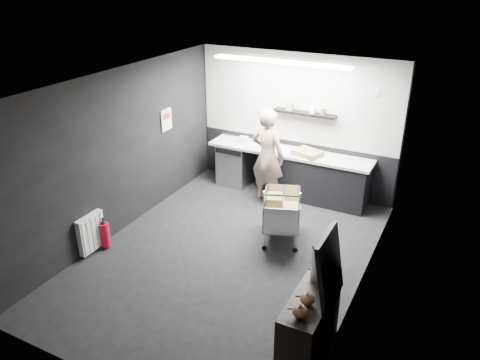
% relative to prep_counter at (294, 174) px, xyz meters
% --- Properties ---
extents(floor, '(5.50, 5.50, 0.00)m').
position_rel_prep_counter_xyz_m(floor, '(-0.14, -2.42, -0.46)').
color(floor, black).
rests_on(floor, ground).
extents(ceiling, '(5.50, 5.50, 0.00)m').
position_rel_prep_counter_xyz_m(ceiling, '(-0.14, -2.42, 2.24)').
color(ceiling, white).
rests_on(ceiling, wall_back).
extents(wall_back, '(5.50, 0.00, 5.50)m').
position_rel_prep_counter_xyz_m(wall_back, '(-0.14, 0.33, 0.89)').
color(wall_back, black).
rests_on(wall_back, floor).
extents(wall_front, '(5.50, 0.00, 5.50)m').
position_rel_prep_counter_xyz_m(wall_front, '(-0.14, -5.17, 0.89)').
color(wall_front, black).
rests_on(wall_front, floor).
extents(wall_left, '(0.00, 5.50, 5.50)m').
position_rel_prep_counter_xyz_m(wall_left, '(-2.14, -2.42, 0.89)').
color(wall_left, black).
rests_on(wall_left, floor).
extents(wall_right, '(0.00, 5.50, 5.50)m').
position_rel_prep_counter_xyz_m(wall_right, '(1.86, -2.42, 0.89)').
color(wall_right, black).
rests_on(wall_right, floor).
extents(kitchen_wall_panel, '(3.95, 0.02, 1.70)m').
position_rel_prep_counter_xyz_m(kitchen_wall_panel, '(-0.14, 0.31, 1.39)').
color(kitchen_wall_panel, '#BCBBB7').
rests_on(kitchen_wall_panel, wall_back).
extents(dado_panel, '(3.95, 0.02, 1.00)m').
position_rel_prep_counter_xyz_m(dado_panel, '(-0.14, 0.31, 0.04)').
color(dado_panel, black).
rests_on(dado_panel, wall_back).
extents(floating_shelf, '(1.20, 0.22, 0.04)m').
position_rel_prep_counter_xyz_m(floating_shelf, '(0.06, 0.20, 1.16)').
color(floating_shelf, black).
rests_on(floating_shelf, wall_back).
extents(wall_clock, '(0.20, 0.03, 0.20)m').
position_rel_prep_counter_xyz_m(wall_clock, '(1.26, 0.30, 1.69)').
color(wall_clock, silver).
rests_on(wall_clock, wall_back).
extents(poster, '(0.02, 0.30, 0.40)m').
position_rel_prep_counter_xyz_m(poster, '(-2.12, -1.12, 1.09)').
color(poster, white).
rests_on(poster, wall_left).
extents(poster_red_band, '(0.02, 0.22, 0.10)m').
position_rel_prep_counter_xyz_m(poster_red_band, '(-2.11, -1.12, 1.16)').
color(poster_red_band, red).
rests_on(poster_red_band, poster).
extents(radiator, '(0.10, 0.50, 0.60)m').
position_rel_prep_counter_xyz_m(radiator, '(-2.08, -3.32, -0.11)').
color(radiator, silver).
rests_on(radiator, wall_left).
extents(ceiling_strip, '(2.40, 0.20, 0.04)m').
position_rel_prep_counter_xyz_m(ceiling_strip, '(-0.14, -0.57, 2.21)').
color(ceiling_strip, white).
rests_on(ceiling_strip, ceiling).
extents(prep_counter, '(3.20, 0.61, 0.90)m').
position_rel_prep_counter_xyz_m(prep_counter, '(0.00, 0.00, 0.00)').
color(prep_counter, black).
rests_on(prep_counter, floor).
extents(person, '(0.72, 0.52, 1.82)m').
position_rel_prep_counter_xyz_m(person, '(-0.37, -0.45, 0.45)').
color(person, beige).
rests_on(person, floor).
extents(shopping_cart, '(0.87, 1.14, 1.05)m').
position_rel_prep_counter_xyz_m(shopping_cart, '(0.39, -1.59, 0.04)').
color(shopping_cart, silver).
rests_on(shopping_cart, floor).
extents(sideboard, '(0.46, 1.08, 1.62)m').
position_rel_prep_counter_xyz_m(sideboard, '(1.65, -3.76, 0.06)').
color(sideboard, black).
rests_on(sideboard, floor).
extents(fire_extinguisher, '(0.16, 0.16, 0.51)m').
position_rel_prep_counter_xyz_m(fire_extinguisher, '(-1.99, -3.13, -0.21)').
color(fire_extinguisher, '#B50C26').
rests_on(fire_extinguisher, floor).
extents(cardboard_box, '(0.58, 0.50, 0.10)m').
position_rel_prep_counter_xyz_m(cardboard_box, '(0.26, -0.05, 0.49)').
color(cardboard_box, '#94794F').
rests_on(cardboard_box, prep_counter).
extents(pink_tub, '(0.19, 0.19, 0.19)m').
position_rel_prep_counter_xyz_m(pink_tub, '(-0.66, 0.00, 0.54)').
color(pink_tub, beige).
rests_on(pink_tub, prep_counter).
extents(white_container, '(0.19, 0.15, 0.15)m').
position_rel_prep_counter_xyz_m(white_container, '(-1.07, -0.05, 0.52)').
color(white_container, silver).
rests_on(white_container, prep_counter).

